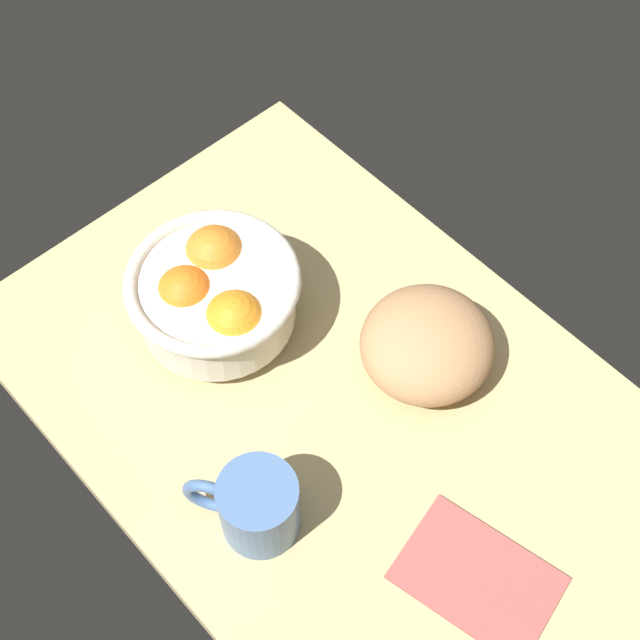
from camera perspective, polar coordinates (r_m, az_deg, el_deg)
name	(u,v)px	position (r cm, az deg, el deg)	size (l,w,h in cm)	color
ground_plane	(341,412)	(104.09, 1.33, -5.72)	(80.53, 52.40, 3.00)	tan
fruit_bowl	(215,293)	(103.82, -6.55, 1.65)	(19.69, 19.69, 10.53)	silver
bread_loaf	(427,344)	(102.11, 6.66, -1.50)	(15.10, 14.88, 8.89)	tan
napkin_folded	(478,577)	(96.42, 9.75, -15.44)	(15.45, 10.58, 0.81)	#AC524D
mug	(256,506)	(93.63, -4.01, -11.41)	(11.39, 9.06, 8.52)	#4B6D9F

